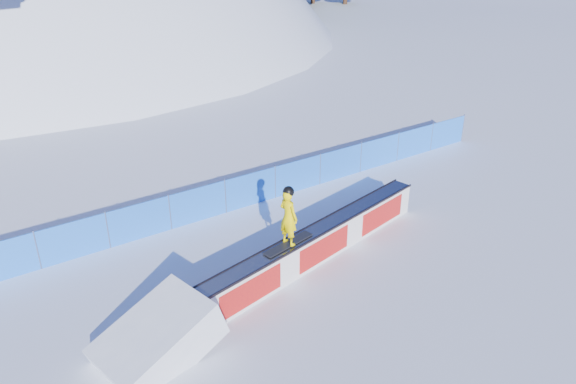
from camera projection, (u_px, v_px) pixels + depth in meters
ground at (332, 263)px, 16.25m from camera, size 160.00×160.00×0.00m
snow_hill at (59, 223)px, 55.20m from camera, size 64.00×64.00×64.00m
safety_fence at (251, 189)px, 19.31m from camera, size 22.05×0.05×1.30m
rail_box at (317, 244)px, 16.20m from camera, size 8.71×2.36×1.05m
snow_ramp at (160, 354)px, 12.87m from camera, size 3.08×2.27×1.74m
snowboarder at (288, 217)px, 14.82m from camera, size 1.68×0.65×1.73m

